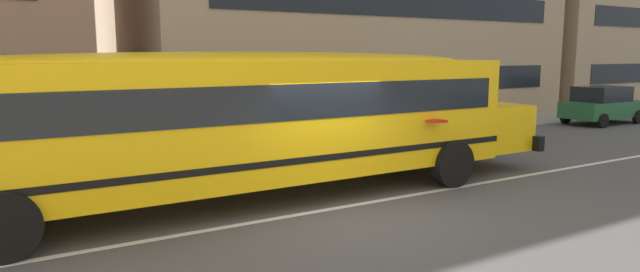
{
  "coord_description": "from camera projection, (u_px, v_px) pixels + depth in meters",
  "views": [
    {
      "loc": [
        -5.55,
        -8.8,
        3.04
      ],
      "look_at": [
        0.18,
        0.73,
        1.35
      ],
      "focal_mm": 30.5,
      "sensor_mm": 36.0,
      "label": 1
    }
  ],
  "objects": [
    {
      "name": "lane_centreline",
      "position": [
        331.0,
        209.0,
        10.74
      ],
      "size": [
        110.0,
        0.16,
        0.01
      ],
      "primitive_type": "cube",
      "color": "silver",
      "rests_on": "ground_plane"
    },
    {
      "name": "school_bus",
      "position": [
        260.0,
        112.0,
        11.28
      ],
      "size": [
        13.81,
        3.29,
        3.09
      ],
      "rotation": [
        0.0,
        0.0,
        -0.0
      ],
      "color": "yellow",
      "rests_on": "ground_plane"
    },
    {
      "name": "sidewalk_far",
      "position": [
        201.0,
        150.0,
        17.35
      ],
      "size": [
        120.0,
        3.0,
        0.01
      ],
      "primitive_type": "cube",
      "color": "gray",
      "rests_on": "ground_plane"
    },
    {
      "name": "parked_car_green_by_hydrant",
      "position": [
        602.0,
        105.0,
        23.73
      ],
      "size": [
        3.9,
        1.88,
        1.64
      ],
      "rotation": [
        0.0,
        0.0,
        -0.0
      ],
      "color": "#236038",
      "rests_on": "ground_plane"
    },
    {
      "name": "ground_plane",
      "position": [
        331.0,
        209.0,
        10.74
      ],
      "size": [
        400.0,
        400.0,
        0.0
      ],
      "primitive_type": "plane",
      "color": "#4C4C4F"
    }
  ]
}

